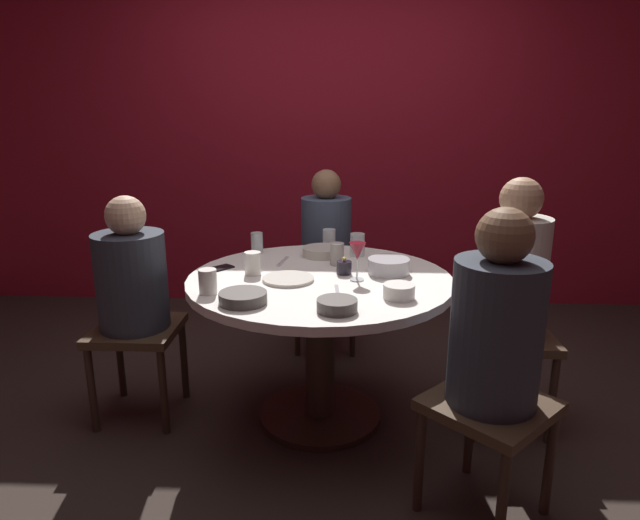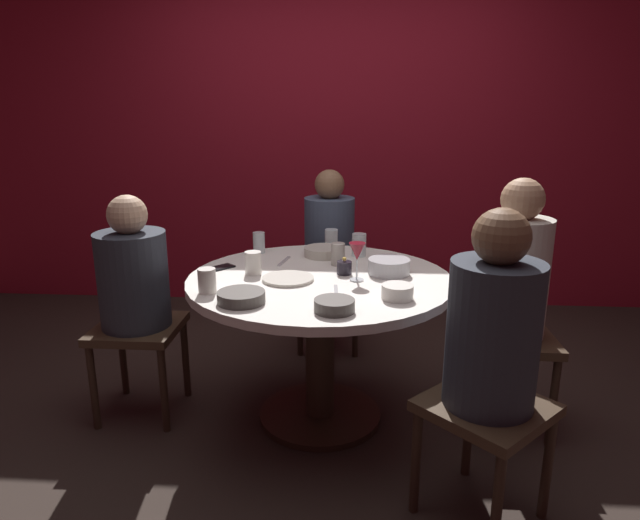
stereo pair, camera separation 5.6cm
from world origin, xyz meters
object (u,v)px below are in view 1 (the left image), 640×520
at_px(cup_by_right_diner, 357,245).
at_px(cup_center_front, 337,254).
at_px(candle_holder, 344,267).
at_px(seated_diner_left, 132,283).
at_px(bowl_small_white, 337,305).
at_px(cup_by_left_diner, 253,263).
at_px(dining_table, 320,310).
at_px(seated_diner_back, 326,240).
at_px(seated_diner_right, 514,279).
at_px(cup_near_candle, 329,239).
at_px(seated_diner_front_right, 496,335).
at_px(wine_glass, 357,253).
at_px(bowl_sauce_side, 243,298).
at_px(cell_phone, 219,268).
at_px(bowl_serving_large, 389,266).
at_px(cup_beside_wine, 257,243).
at_px(bowl_rice_portion, 399,291).
at_px(dinner_plate, 288,279).
at_px(cup_far_edge, 208,281).
at_px(bowl_salad_center, 322,252).

bearing_deg(cup_by_right_diner, cup_center_front, -120.06).
bearing_deg(candle_holder, seated_diner_left, -177.20).
xyz_separation_m(bowl_small_white, cup_by_left_diner, (-0.40, 0.47, 0.03)).
height_order(dining_table, cup_by_right_diner, cup_by_right_diner).
bearing_deg(cup_by_left_diner, seated_diner_back, 69.68).
xyz_separation_m(seated_diner_right, cup_near_candle, (-0.86, 0.55, 0.05)).
relative_size(seated_diner_front_right, cup_by_right_diner, 9.82).
relative_size(bowl_small_white, cup_center_front, 1.42).
bearing_deg(wine_glass, bowl_sauce_side, -145.04).
distance_m(wine_glass, cup_near_candle, 0.62).
relative_size(bowl_small_white, cup_by_left_diner, 1.47).
bearing_deg(cell_phone, cup_near_candle, 82.77).
relative_size(wine_glass, cup_by_right_diner, 1.47).
xyz_separation_m(cell_phone, bowl_sauce_side, (0.20, -0.47, 0.02)).
bearing_deg(bowl_small_white, bowl_serving_large, 65.26).
bearing_deg(cup_center_front, cup_by_left_diner, -155.32).
relative_size(seated_diner_back, cup_beside_wine, 10.11).
height_order(seated_diner_left, bowl_sauce_side, seated_diner_left).
height_order(bowl_rice_portion, cup_center_front, cup_center_front).
height_order(seated_diner_left, dinner_plate, seated_diner_left).
relative_size(seated_diner_left, cup_by_left_diner, 10.26).
xyz_separation_m(dining_table, cup_far_edge, (-0.46, -0.26, 0.22)).
bearing_deg(seated_diner_front_right, dinner_plate, 8.63).
xyz_separation_m(seated_diner_left, bowl_salad_center, (0.89, 0.37, 0.07)).
bearing_deg(bowl_small_white, wine_glass, 78.00).
bearing_deg(seated_diner_front_right, cup_beside_wine, -1.64).
xyz_separation_m(bowl_salad_center, cup_by_right_diner, (0.19, 0.01, 0.04)).
height_order(bowl_salad_center, cup_by_left_diner, cup_by_left_diner).
bearing_deg(dining_table, bowl_rice_portion, -40.25).
xyz_separation_m(bowl_small_white, bowl_sauce_side, (-0.38, 0.08, -0.00)).
distance_m(cell_phone, bowl_serving_large, 0.82).
height_order(seated_diner_front_right, cup_center_front, seated_diner_front_right).
distance_m(seated_diner_front_right, cup_by_right_diner, 1.13).
relative_size(cup_by_right_diner, cup_beside_wine, 1.07).
height_order(dining_table, bowl_small_white, bowl_small_white).
xyz_separation_m(wine_glass, dinner_plate, (-0.31, -0.02, -0.12)).
bearing_deg(bowl_sauce_side, candle_holder, 46.18).
height_order(bowl_rice_portion, cup_near_candle, cup_near_candle).
xyz_separation_m(candle_holder, cup_by_left_diner, (-0.43, -0.03, 0.02)).
xyz_separation_m(seated_diner_back, cup_by_right_diner, (0.18, -0.49, 0.09)).
bearing_deg(cell_phone, seated_diner_right, 38.07).
height_order(seated_diner_right, bowl_rice_portion, seated_diner_right).
xyz_separation_m(bowl_salad_center, bowl_rice_portion, (0.34, -0.66, 0.01)).
distance_m(dinner_plate, bowl_salad_center, 0.46).
height_order(seated_diner_back, cup_near_candle, seated_diner_back).
xyz_separation_m(bowl_rice_portion, cup_by_right_diner, (-0.16, 0.67, 0.03)).
xyz_separation_m(seated_diner_back, cup_by_left_diner, (-0.32, -0.85, 0.09)).
bearing_deg(cell_phone, bowl_rice_portion, 17.37).
height_order(seated_diner_back, cup_center_front, seated_diner_back).
bearing_deg(cup_beside_wine, bowl_sauce_side, -85.38).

